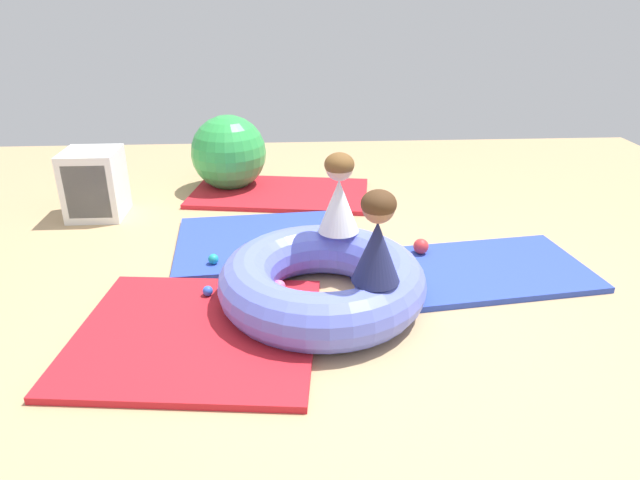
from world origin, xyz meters
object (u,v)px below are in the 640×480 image
object	(u,v)px
play_ball_pink	(279,287)
storage_cube	(94,185)
play_ball_blue	(208,291)
play_ball_red	(421,246)
play_ball_teal	(213,259)
inflatable_cushion	(322,282)
play_ball_orange	(387,250)
child_in_white	(339,194)
child_in_navy	(377,238)
exercise_ball_large	(229,153)

from	to	relation	value
play_ball_pink	storage_cube	size ratio (longest dim) A/B	0.15
play_ball_blue	play_ball_red	distance (m)	1.53
play_ball_blue	storage_cube	bearing A→B (deg)	126.52
play_ball_red	play_ball_teal	size ratio (longest dim) A/B	1.53
inflatable_cushion	play_ball_orange	xyz separation A→B (m)	(0.49, 0.57, -0.08)
child_in_white	play_ball_teal	distance (m)	0.99
play_ball_blue	play_ball_pink	world-z (taller)	play_ball_pink
child_in_navy	exercise_ball_large	xyz separation A→B (m)	(-1.01, 2.53, -0.23)
play_ball_teal	storage_cube	bearing A→B (deg)	136.05
child_in_white	storage_cube	xyz separation A→B (m)	(-1.92, 1.18, -0.30)
exercise_ball_large	play_ball_orange	bearing A→B (deg)	-53.51
play_ball_orange	play_ball_red	size ratio (longest dim) A/B	0.88
exercise_ball_large	inflatable_cushion	bearing A→B (deg)	-71.74
exercise_ball_large	child_in_navy	bearing A→B (deg)	-68.36
play_ball_pink	play_ball_red	bearing A→B (deg)	26.79
play_ball_orange	exercise_ball_large	bearing A→B (deg)	126.49
play_ball_red	play_ball_pink	xyz separation A→B (m)	(-1.00, -0.51, -0.01)
storage_cube	play_ball_pink	bearing A→B (deg)	-43.81
child_in_white	play_ball_pink	bearing A→B (deg)	-159.62
play_ball_orange	storage_cube	bearing A→B (deg)	156.40
play_ball_pink	storage_cube	distance (m)	2.13
play_ball_teal	play_ball_orange	bearing A→B (deg)	2.04
child_in_navy	play_ball_pink	size ratio (longest dim) A/B	6.12
inflatable_cushion	play_ball_teal	distance (m)	0.89
child_in_navy	exercise_ball_large	world-z (taller)	child_in_navy
play_ball_orange	storage_cube	xyz separation A→B (m)	(-2.28, 1.00, 0.19)
child_in_navy	play_ball_pink	xyz separation A→B (m)	(-0.53, 0.40, -0.49)
inflatable_cushion	play_ball_teal	size ratio (longest dim) A/B	17.49
play_ball_orange	storage_cube	distance (m)	2.50
child_in_white	play_ball_teal	size ratio (longest dim) A/B	7.32
child_in_navy	play_ball_orange	bearing A→B (deg)	-163.51
inflatable_cushion	play_ball_red	size ratio (longest dim) A/B	11.40
child_in_navy	play_ball_teal	distance (m)	1.38
inflatable_cushion	play_ball_red	distance (m)	0.96
play_ball_pink	exercise_ball_large	bearing A→B (deg)	102.58
play_ball_red	play_ball_teal	xyz separation A→B (m)	(-1.45, -0.08, -0.02)
inflatable_cushion	play_ball_blue	size ratio (longest dim) A/B	19.63
exercise_ball_large	storage_cube	distance (m)	1.25
child_in_navy	play_ball_orange	xyz separation A→B (m)	(0.22, 0.87, -0.49)
child_in_white	storage_cube	world-z (taller)	child_in_white
child_in_navy	child_in_white	size ratio (longest dim) A/B	0.99
inflatable_cushion	storage_cube	size ratio (longest dim) A/B	2.22
inflatable_cushion	play_ball_orange	size ratio (longest dim) A/B	12.99
inflatable_cushion	play_ball_red	bearing A→B (deg)	39.31
play_ball_orange	play_ball_red	bearing A→B (deg)	8.50
child_in_navy	child_in_white	world-z (taller)	child_in_white
play_ball_orange	play_ball_teal	world-z (taller)	play_ball_orange
play_ball_red	exercise_ball_large	xyz separation A→B (m)	(-1.48, 1.63, 0.26)
inflatable_cushion	exercise_ball_large	bearing A→B (deg)	108.26
child_in_navy	exercise_ball_large	bearing A→B (deg)	-127.48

